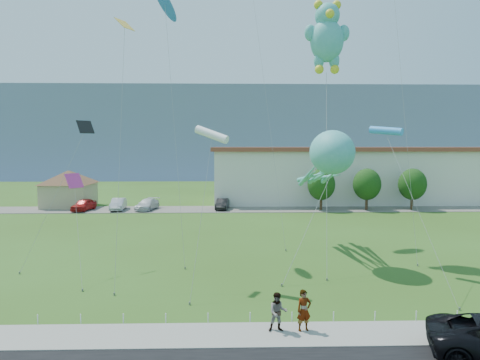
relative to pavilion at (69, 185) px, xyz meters
name	(u,v)px	position (x,y,z in m)	size (l,w,h in m)	color
ground	(269,312)	(24.00, -38.00, -3.02)	(160.00, 160.00, 0.00)	#304E15
sidewalk	(274,335)	(24.00, -40.75, -2.97)	(80.00, 2.50, 0.10)	gray
parking_strip	(244,209)	(24.00, -3.00, -2.99)	(70.00, 6.00, 0.06)	#59544C
hill_ridge	(235,133)	(24.00, 82.00, 9.48)	(160.00, 50.00, 25.00)	slate
pavilion	(69,185)	(0.00, 0.00, 0.00)	(9.20, 9.20, 5.00)	tan
warehouse	(410,174)	(50.00, 6.00, 1.10)	(61.00, 15.00, 8.20)	beige
rope_fence	(271,317)	(24.00, -39.30, -2.77)	(26.05, 0.05, 0.50)	white
tree_near	(321,184)	(34.00, -4.00, 0.36)	(3.60, 3.60, 5.47)	#3F2B19
tree_mid	(367,184)	(40.00, -4.00, 0.36)	(3.60, 3.60, 5.47)	#3F2B19
tree_far	(412,184)	(46.00, -4.00, 0.36)	(3.60, 3.60, 5.47)	#3F2B19
pedestrian_left	(304,310)	(25.36, -40.44, -1.99)	(0.68, 0.45, 1.86)	gray
pedestrian_right	(278,312)	(24.19, -40.48, -2.04)	(0.85, 0.67, 1.76)	gray
parked_car_red	(84,205)	(3.22, -3.74, -2.21)	(1.78, 4.42, 1.51)	red
parked_car_silver	(118,204)	(7.56, -3.40, -2.21)	(1.59, 4.57, 1.51)	#A9A9AF
parked_car_white	(147,204)	(11.30, -3.30, -2.26)	(1.96, 4.83, 1.40)	silver
parked_car_black	(222,204)	(21.10, -3.08, -2.26)	(1.48, 4.25, 1.40)	black
octopus_kite	(328,162)	(29.16, -28.31, 4.21)	(5.59, 11.55, 9.49)	teal
teddy_bear_kite	(327,35)	(29.56, -25.65, 13.84)	(3.48, 8.61, 19.48)	teal
small_kite_yellow	(123,56)	(15.21, -30.77, 11.12)	(1.29, 6.06, 16.80)	yellow
small_kite_white	(212,136)	(20.96, -33.11, 5.99)	(1.36, 5.05, 9.52)	white
small_kite_blue	(165,8)	(17.15, -25.17, 15.90)	(2.85, 6.05, 20.11)	blue
small_kite_pink	(75,189)	(11.78, -30.57, 2.50)	(2.60, 5.22, 6.50)	#E73392
small_kite_cyan	(386,132)	(32.54, -30.57, 6.31)	(1.57, 8.74, 9.85)	#3395E6
small_kite_black	(79,141)	(11.33, -28.23, 5.70)	(4.17, 3.99, 10.19)	black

